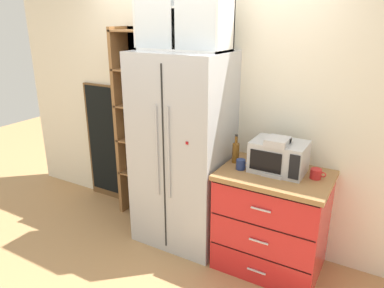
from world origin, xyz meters
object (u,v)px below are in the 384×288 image
object	(u,v)px
refrigerator	(183,151)
bottle_cobalt	(275,162)
coffee_maker	(277,155)
mug_red	(316,174)
microwave	(279,157)
bottle_amber	(236,150)
chalkboard_menu	(108,143)
mug_navy	(241,164)

from	to	relation	value
refrigerator	bottle_cobalt	world-z (taller)	refrigerator
coffee_maker	mug_red	size ratio (longest dim) A/B	2.51
microwave	coffee_maker	distance (m)	0.05
bottle_amber	bottle_cobalt	bearing A→B (deg)	-13.87
bottle_cobalt	bottle_amber	size ratio (longest dim) A/B	1.03
refrigerator	bottle_cobalt	bearing A→B (deg)	-2.87
bottle_cobalt	refrigerator	bearing A→B (deg)	177.13
bottle_cobalt	chalkboard_menu	distance (m)	2.18
microwave	bottle_amber	xyz separation A→B (m)	(-0.39, -0.00, -0.02)
refrigerator	mug_navy	distance (m)	0.62
bottle_amber	chalkboard_menu	size ratio (longest dim) A/B	0.18
bottle_cobalt	chalkboard_menu	size ratio (longest dim) A/B	0.19
coffee_maker	mug_red	world-z (taller)	coffee_maker
mug_red	mug_navy	size ratio (longest dim) A/B	1.09
coffee_maker	bottle_amber	bearing A→B (deg)	173.81
mug_navy	bottle_amber	distance (m)	0.17
mug_navy	bottle_cobalt	bearing A→B (deg)	5.06
refrigerator	microwave	bearing A→B (deg)	3.18
refrigerator	coffee_maker	size ratio (longest dim) A/B	5.97
bottle_cobalt	chalkboard_menu	bearing A→B (deg)	170.99
mug_navy	bottle_amber	bearing A→B (deg)	130.47
mug_navy	bottle_cobalt	xyz separation A→B (m)	(0.28, 0.03, 0.07)
mug_red	chalkboard_menu	bearing A→B (deg)	174.47
bottle_amber	chalkboard_menu	bearing A→B (deg)	172.08
microwave	bottle_cobalt	distance (m)	0.10
mug_navy	chalkboard_menu	size ratio (longest dim) A/B	0.08
chalkboard_menu	bottle_cobalt	bearing A→B (deg)	-9.01
microwave	coffee_maker	world-z (taller)	coffee_maker
mug_navy	chalkboard_menu	xyz separation A→B (m)	(-1.85, 0.36, -0.24)
coffee_maker	mug_red	distance (m)	0.33
coffee_maker	chalkboard_menu	world-z (taller)	chalkboard_menu
mug_red	bottle_cobalt	size ratio (longest dim) A/B	0.47
coffee_maker	chalkboard_menu	bearing A→B (deg)	172.39
bottle_amber	mug_red	bearing A→B (deg)	0.56
mug_navy	bottle_amber	world-z (taller)	bottle_amber
mug_navy	coffee_maker	bearing A→B (deg)	15.49
microwave	coffee_maker	size ratio (longest dim) A/B	1.42
bottle_cobalt	bottle_amber	distance (m)	0.40
chalkboard_menu	coffee_maker	bearing A→B (deg)	-7.61
mug_red	mug_navy	bearing A→B (deg)	-167.91
mug_navy	bottle_amber	size ratio (longest dim) A/B	0.44
mug_red	bottle_amber	world-z (taller)	bottle_amber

